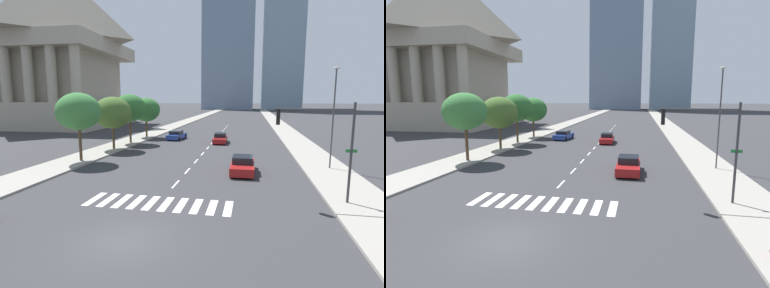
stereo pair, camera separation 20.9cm
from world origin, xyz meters
The scene contains 16 objects.
ground_plane centered at (0.00, 0.00, 0.00)m, with size 800.00×800.00×0.00m, color #333335.
sidewalk_east centered at (11.61, 30.00, 0.07)m, with size 4.00×260.00×0.15m, color gray.
sidewalk_west centered at (-11.61, 30.00, 0.07)m, with size 4.00×260.00×0.15m, color gray.
crosswalk_near centered at (0.00, 4.67, 0.00)m, with size 8.55×2.39×0.01m.
lane_divider_center centered at (0.00, 32.67, 0.00)m, with size 0.14×50.00×0.01m.
sedan_red_0 centered at (4.59, 12.99, 0.62)m, with size 1.92×4.52×1.36m.
sedan_red_1 centered at (1.08, 29.28, 0.60)m, with size 1.95×4.69×1.32m.
sedan_blue_2 centered at (-5.72, 31.55, 0.61)m, with size 2.26×4.70×1.33m.
traffic_signal_near centered at (9.10, 6.56, 4.07)m, with size 4.58×0.28×5.71m.
street_lamp_east centered at (11.91, 15.46, 5.00)m, with size 0.50×0.24×8.48m.
street_tree_nearest centered at (-10.81, 14.16, 4.85)m, with size 4.13×4.13×6.47m.
street_tree_second centered at (-10.81, 21.13, 4.41)m, with size 4.38×4.38×6.13m.
street_tree_third centered at (-10.81, 26.19, 4.83)m, with size 4.30×4.30×6.52m.
street_tree_fourth centered at (-10.81, 32.50, 4.36)m, with size 4.32×4.32×6.05m.
war_memorial centered at (-38.16, 49.44, 18.30)m, with size 28.61×28.61×35.63m.
office_tower_left_skyline centered at (-8.33, 164.92, 59.07)m, with size 28.64×20.15×128.70m.
Camera 2 is at (5.33, -11.00, 6.04)m, focal length 27.54 mm.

